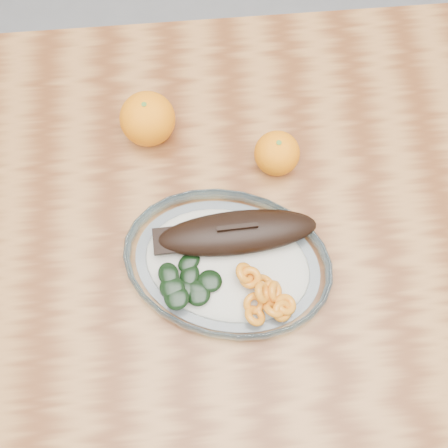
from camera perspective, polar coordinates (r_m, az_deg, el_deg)
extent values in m
plane|color=slate|center=(1.60, 1.18, -9.44)|extent=(3.00, 3.00, 0.00)
cube|color=brown|center=(0.89, 2.09, -0.64)|extent=(1.20, 0.80, 0.04)
cylinder|color=brown|center=(1.45, -21.67, 5.39)|extent=(0.06, 0.06, 0.71)
cylinder|color=brown|center=(1.49, 21.53, 8.50)|extent=(0.06, 0.06, 0.71)
ellipsoid|color=white|center=(0.85, 0.34, -4.13)|extent=(0.66, 0.55, 0.01)
torus|color=#83B1CA|center=(0.84, 0.34, -3.94)|extent=(0.70, 0.70, 0.03)
ellipsoid|color=white|center=(0.83, 0.35, -3.79)|extent=(0.58, 0.48, 0.02)
ellipsoid|color=black|center=(0.82, 1.37, -0.52)|extent=(0.24, 0.08, 0.04)
ellipsoid|color=black|center=(0.82, 1.36, -0.69)|extent=(0.20, 0.06, 0.02)
cube|color=black|center=(0.82, -5.80, -1.32)|extent=(0.05, 0.04, 0.01)
cube|color=black|center=(0.80, 1.40, -0.09)|extent=(0.06, 0.01, 0.02)
torus|color=orange|center=(0.79, 3.22, -9.08)|extent=(0.04, 0.05, 0.03)
torus|color=orange|center=(0.80, 6.03, -8.54)|extent=(0.04, 0.04, 0.03)
torus|color=orange|center=(0.80, 5.17, -8.42)|extent=(0.04, 0.04, 0.04)
torus|color=orange|center=(0.80, 5.28, -6.60)|extent=(0.03, 0.03, 0.04)
torus|color=orange|center=(0.80, 4.93, -6.55)|extent=(0.05, 0.05, 0.03)
torus|color=orange|center=(0.80, 4.23, -5.81)|extent=(0.04, 0.05, 0.04)
torus|color=orange|center=(0.80, 6.38, -7.89)|extent=(0.04, 0.04, 0.02)
torus|color=orange|center=(0.80, 3.13, -7.83)|extent=(0.04, 0.04, 0.03)
torus|color=orange|center=(0.79, 3.97, -6.66)|extent=(0.03, 0.04, 0.04)
torus|color=orange|center=(0.79, 2.19, -4.71)|extent=(0.04, 0.04, 0.03)
torus|color=orange|center=(0.79, 2.72, -5.17)|extent=(0.04, 0.04, 0.03)
ellipsoid|color=black|center=(0.80, -2.70, -6.88)|extent=(0.05, 0.05, 0.01)
ellipsoid|color=black|center=(0.80, -4.29, -6.42)|extent=(0.05, 0.05, 0.01)
ellipsoid|color=black|center=(0.81, -1.47, -5.53)|extent=(0.04, 0.04, 0.01)
ellipsoid|color=black|center=(0.81, -3.65, -3.59)|extent=(0.04, 0.04, 0.01)
ellipsoid|color=black|center=(0.80, -2.76, -6.41)|extent=(0.05, 0.04, 0.01)
ellipsoid|color=black|center=(0.81, -3.59, -4.96)|extent=(0.04, 0.04, 0.01)
ellipsoid|color=black|center=(0.80, -5.77, -4.79)|extent=(0.04, 0.04, 0.01)
ellipsoid|color=black|center=(0.80, -5.39, -6.20)|extent=(0.05, 0.05, 0.01)
ellipsoid|color=black|center=(0.79, -4.93, -7.22)|extent=(0.04, 0.04, 0.01)
sphere|color=orange|center=(0.91, -7.77, 10.53)|extent=(0.09, 0.09, 0.09)
sphere|color=orange|center=(0.89, 5.40, 7.16)|extent=(0.07, 0.07, 0.07)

